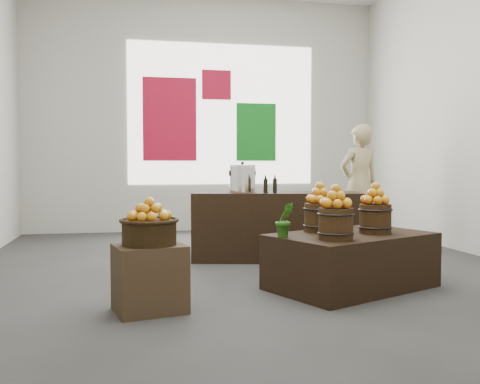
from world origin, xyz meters
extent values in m
plane|color=#353533|center=(0.00, 0.00, 0.00)|extent=(7.00, 7.00, 0.00)
cube|color=#B6B4A8|center=(0.00, 3.50, 2.00)|extent=(6.00, 0.04, 4.00)
cube|color=white|center=(0.30, 3.48, 2.00)|extent=(3.20, 0.02, 2.40)
cube|color=#AA0D29|center=(-0.60, 3.47, 1.90)|extent=(0.90, 0.04, 1.40)
cube|color=#11721B|center=(0.90, 3.47, 1.70)|extent=(0.70, 0.04, 1.00)
cube|color=#AA0D29|center=(0.20, 3.47, 2.50)|extent=(0.50, 0.04, 0.50)
cube|color=#443120|center=(-1.10, -1.51, 0.26)|extent=(0.60, 0.53, 0.52)
cylinder|color=black|center=(-1.10, -1.51, 0.62)|extent=(0.42, 0.42, 0.19)
cube|color=black|center=(0.75, -1.07, 0.25)|extent=(1.70, 1.42, 0.50)
cylinder|color=#39220F|center=(0.45, -1.42, 0.64)|extent=(0.29, 0.29, 0.27)
cylinder|color=#39220F|center=(0.97, -1.09, 0.64)|extent=(0.29, 0.29, 0.27)
cylinder|color=#39220F|center=(0.50, -0.88, 0.64)|extent=(0.29, 0.29, 0.27)
imported|color=#256214|center=(1.11, -0.70, 0.63)|extent=(0.26, 0.24, 0.25)
imported|color=#256214|center=(0.08, -1.17, 0.66)|extent=(0.18, 0.15, 0.30)
cube|color=black|center=(0.45, 0.49, 0.40)|extent=(2.07, 1.04, 0.81)
cylinder|color=silver|center=(0.06, 0.58, 0.96)|extent=(0.31, 0.31, 0.31)
imported|color=tan|center=(2.00, 1.59, 0.86)|extent=(0.69, 0.51, 1.71)
camera|label=1|loc=(-1.22, -5.65, 1.14)|focal=40.00mm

